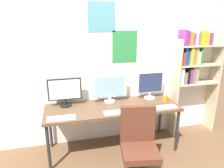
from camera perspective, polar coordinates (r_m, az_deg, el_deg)
The scene contains 12 objects.
wall_back at distance 3.37m, azimuth -1.50°, elevation 5.24°, with size 4.44×0.11×2.60m.
desk at distance 3.17m, azimuth 0.22°, elevation -7.23°, with size 2.04×0.68×0.74m.
bookshelf at distance 3.81m, azimuth 21.63°, elevation 4.66°, with size 0.83×0.28×1.87m.
office_chair at distance 2.74m, azimuth 7.45°, elevation -18.64°, with size 0.52×0.52×0.99m.
monitor_left at distance 3.18m, azimuth -13.05°, elevation -1.93°, with size 0.50×0.18×0.44m.
monitor_center at distance 3.26m, azimuth -0.68°, elevation -1.07°, with size 0.56×0.18×0.44m.
monitor_right at distance 3.47m, azimuth 10.62°, elevation -0.04°, with size 0.45×0.18×0.46m.
keyboard_left at distance 2.86m, azimuth -13.94°, elevation -9.24°, with size 0.38×0.13×0.02m, color silver.
keyboard_center at distance 2.94m, azimuth 1.31°, elevation -7.91°, with size 0.38×0.13×0.02m, color silver.
keyboard_right at distance 3.21m, azimuth 14.75°, elevation -6.27°, with size 0.35×0.13×0.02m, color silver.
computer_mouse at distance 3.07m, azimuth 7.50°, elevation -6.88°, with size 0.06×0.10×0.03m, color silver.
coffee_mug at distance 3.48m, azimuth 14.65°, elevation -3.83°, with size 0.11×0.08×0.09m.
Camera 1 is at (-0.70, -2.20, 2.00)m, focal length 32.70 mm.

